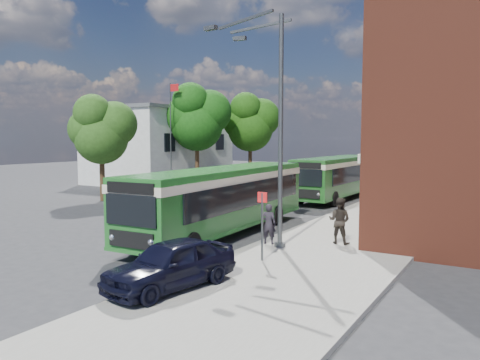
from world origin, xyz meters
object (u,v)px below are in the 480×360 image
Objects in this scene: street_lamp at (272,127)px; bus_rear at (338,174)px; bus_front at (223,195)px; parked_car at (171,264)px.

street_lamp is 16.70m from bus_rear.
bus_front reaches higher than parked_car.
bus_front is at bearing 122.98° from parked_car.
bus_rear is (0.21, 14.78, -0.00)m from bus_front.
parked_car is at bearing -67.41° from bus_front.
bus_rear reaches higher than parked_car.
street_lamp is at bearing 100.05° from parked_car.
bus_front is 14.78m from bus_rear.
street_lamp is 0.72× the size of bus_front.
bus_front is 8.19m from parked_car.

